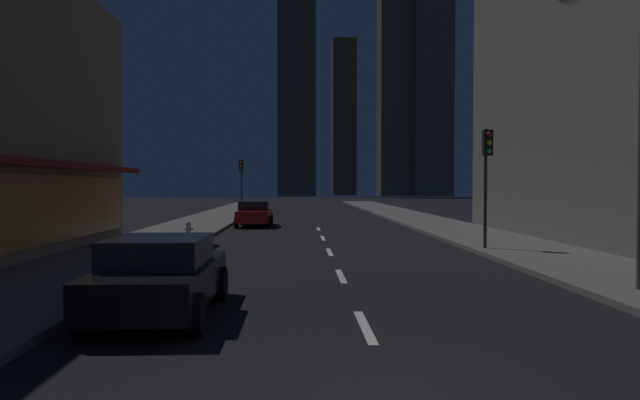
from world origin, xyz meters
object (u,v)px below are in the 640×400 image
at_px(car_parked_far, 254,213).
at_px(fire_hydrant_far_left, 188,229).
at_px(car_parked_near, 161,275).
at_px(traffic_light_near_right, 487,162).
at_px(traffic_light_far_left, 241,174).
at_px(street_lamp_right, 606,58).

height_order(car_parked_far, fire_hydrant_far_left, car_parked_far).
xyz_separation_m(car_parked_near, traffic_light_near_right, (9.10, 9.19, 2.45)).
relative_size(fire_hydrant_far_left, traffic_light_far_left, 0.16).
distance_m(traffic_light_near_right, traffic_light_far_left, 26.76).
bearing_deg(car_parked_far, street_lamp_right, -66.40).
distance_m(fire_hydrant_far_left, traffic_light_near_right, 12.85).
height_order(car_parked_far, traffic_light_far_left, traffic_light_far_left).
xyz_separation_m(car_parked_near, traffic_light_far_left, (-1.90, 33.59, 2.45)).
height_order(fire_hydrant_far_left, traffic_light_near_right, traffic_light_near_right).
xyz_separation_m(traffic_light_far_left, street_lamp_right, (10.88, -32.15, 1.87)).
bearing_deg(traffic_light_far_left, car_parked_near, -86.76).
relative_size(traffic_light_near_right, street_lamp_right, 0.64).
height_order(car_parked_near, fire_hydrant_far_left, car_parked_near).
xyz_separation_m(fire_hydrant_far_left, street_lamp_right, (11.28, -13.00, 4.61)).
xyz_separation_m(traffic_light_near_right, traffic_light_far_left, (-11.00, 24.40, 0.00)).
bearing_deg(traffic_light_far_left, street_lamp_right, -71.30).
bearing_deg(car_parked_far, traffic_light_near_right, -54.60).
bearing_deg(car_parked_far, car_parked_near, -90.00).
relative_size(fire_hydrant_far_left, traffic_light_near_right, 0.16).
bearing_deg(car_parked_near, fire_hydrant_far_left, 99.04).
height_order(fire_hydrant_far_left, traffic_light_far_left, traffic_light_far_left).
bearing_deg(traffic_light_far_left, fire_hydrant_far_left, -91.20).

